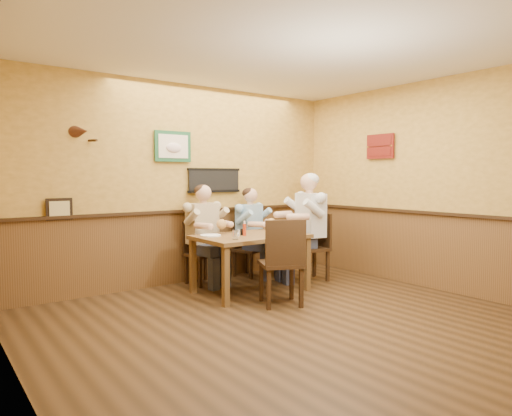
# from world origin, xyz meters

# --- Properties ---
(room) EXTENTS (5.02, 5.03, 2.81)m
(room) POSITION_xyz_m (0.13, 0.17, 1.69)
(room) COLOR #301F0E
(room) RESTS_ON ground
(dining_table) EXTENTS (1.40, 0.90, 0.75)m
(dining_table) POSITION_xyz_m (0.41, 1.48, 0.66)
(dining_table) COLOR brown
(dining_table) RESTS_ON ground
(chair_back_left) EXTENTS (0.45, 0.45, 0.88)m
(chair_back_left) POSITION_xyz_m (0.12, 2.22, 0.44)
(chair_back_left) COLOR #332010
(chair_back_left) RESTS_ON ground
(chair_back_right) EXTENTS (0.48, 0.48, 0.84)m
(chair_back_right) POSITION_xyz_m (0.94, 2.25, 0.42)
(chair_back_right) COLOR #332010
(chair_back_right) RESTS_ON ground
(chair_right_end) EXTENTS (0.54, 0.54, 0.98)m
(chair_right_end) POSITION_xyz_m (1.50, 1.51, 0.49)
(chair_right_end) COLOR #332010
(chair_right_end) RESTS_ON ground
(chair_near_side) EXTENTS (0.62, 0.62, 1.02)m
(chair_near_side) POSITION_xyz_m (0.34, 0.79, 0.51)
(chair_near_side) COLOR #332010
(chair_near_side) RESTS_ON ground
(diner_tan_shirt) EXTENTS (0.64, 0.64, 1.25)m
(diner_tan_shirt) POSITION_xyz_m (0.12, 2.22, 0.63)
(diner_tan_shirt) COLOR #D0BA8F
(diner_tan_shirt) RESTS_ON ground
(diner_blue_polo) EXTENTS (0.69, 0.69, 1.20)m
(diner_blue_polo) POSITION_xyz_m (0.94, 2.25, 0.60)
(diner_blue_polo) COLOR #88AFCC
(diner_blue_polo) RESTS_ON ground
(diner_white_elder) EXTENTS (0.77, 0.77, 1.39)m
(diner_white_elder) POSITION_xyz_m (1.50, 1.51, 0.70)
(diner_white_elder) COLOR silver
(diner_white_elder) RESTS_ON ground
(water_glass_left) EXTENTS (0.08, 0.08, 0.11)m
(water_glass_left) POSITION_xyz_m (0.01, 1.24, 0.81)
(water_glass_left) COLOR white
(water_glass_left) RESTS_ON dining_table
(water_glass_mid) EXTENTS (0.08, 0.08, 0.13)m
(water_glass_mid) POSITION_xyz_m (0.55, 1.25, 0.81)
(water_glass_mid) COLOR silver
(water_glass_mid) RESTS_ON dining_table
(cola_tumbler) EXTENTS (0.10, 0.10, 0.11)m
(cola_tumbler) POSITION_xyz_m (0.90, 1.24, 0.80)
(cola_tumbler) COLOR black
(cola_tumbler) RESTS_ON dining_table
(hot_sauce_bottle) EXTENTS (0.04, 0.04, 0.17)m
(hot_sauce_bottle) POSITION_xyz_m (0.29, 1.45, 0.84)
(hot_sauce_bottle) COLOR #B83313
(hot_sauce_bottle) RESTS_ON dining_table
(salt_shaker) EXTENTS (0.04, 0.04, 0.08)m
(salt_shaker) POSITION_xyz_m (0.19, 1.44, 0.79)
(salt_shaker) COLOR white
(salt_shaker) RESTS_ON dining_table
(pepper_shaker) EXTENTS (0.04, 0.04, 0.08)m
(pepper_shaker) POSITION_xyz_m (0.29, 1.51, 0.79)
(pepper_shaker) COLOR black
(pepper_shaker) RESTS_ON dining_table
(plate_far_left) EXTENTS (0.35, 0.35, 0.02)m
(plate_far_left) POSITION_xyz_m (-0.08, 1.68, 0.76)
(plate_far_left) COLOR white
(plate_far_left) RESTS_ON dining_table
(plate_far_right) EXTENTS (0.29, 0.29, 0.02)m
(plate_far_right) POSITION_xyz_m (0.97, 1.61, 0.76)
(plate_far_right) COLOR white
(plate_far_right) RESTS_ON dining_table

